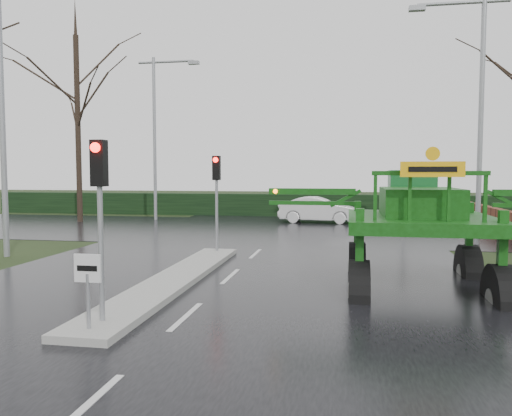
% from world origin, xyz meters
% --- Properties ---
extents(ground, '(140.00, 140.00, 0.00)m').
position_xyz_m(ground, '(0.00, 0.00, 0.00)').
color(ground, black).
rests_on(ground, ground).
extents(road_main, '(14.00, 80.00, 0.02)m').
position_xyz_m(road_main, '(0.00, 10.00, 0.00)').
color(road_main, black).
rests_on(road_main, ground).
extents(road_cross, '(80.00, 12.00, 0.02)m').
position_xyz_m(road_cross, '(0.00, 16.00, 0.01)').
color(road_cross, black).
rests_on(road_cross, ground).
extents(median_island, '(1.20, 10.00, 0.16)m').
position_xyz_m(median_island, '(-1.30, 3.00, 0.09)').
color(median_island, gray).
rests_on(median_island, ground).
extents(hedge_row, '(44.00, 0.90, 1.50)m').
position_xyz_m(hedge_row, '(0.00, 24.00, 0.75)').
color(hedge_row, black).
rests_on(hedge_row, ground).
extents(brick_wall, '(0.40, 20.00, 1.20)m').
position_xyz_m(brick_wall, '(10.50, 16.00, 0.60)').
color(brick_wall, '#592D1E').
rests_on(brick_wall, ground).
extents(keep_left_sign, '(0.50, 0.07, 1.35)m').
position_xyz_m(keep_left_sign, '(-1.30, -1.50, 1.06)').
color(keep_left_sign, gray).
rests_on(keep_left_sign, ground).
extents(traffic_signal_near, '(0.26, 0.33, 3.52)m').
position_xyz_m(traffic_signal_near, '(-1.30, -1.01, 2.59)').
color(traffic_signal_near, gray).
rests_on(traffic_signal_near, ground).
extents(traffic_signal_mid, '(0.26, 0.33, 3.52)m').
position_xyz_m(traffic_signal_mid, '(-1.30, 7.49, 2.59)').
color(traffic_signal_mid, gray).
rests_on(traffic_signal_mid, ground).
extents(traffic_signal_far, '(0.26, 0.33, 3.52)m').
position_xyz_m(traffic_signal_far, '(6.50, 20.01, 2.59)').
color(traffic_signal_far, gray).
rests_on(traffic_signal_far, ground).
extents(street_light_left_near, '(3.85, 0.30, 10.00)m').
position_xyz_m(street_light_left_near, '(-8.19, 6.00, 5.99)').
color(street_light_left_near, gray).
rests_on(street_light_left_near, ground).
extents(street_light_right, '(3.85, 0.30, 10.00)m').
position_xyz_m(street_light_right, '(8.19, 12.00, 5.99)').
color(street_light_right, gray).
rests_on(street_light_right, ground).
extents(street_light_left_far, '(3.85, 0.30, 10.00)m').
position_xyz_m(street_light_left_far, '(-8.19, 20.00, 5.99)').
color(street_light_left_far, gray).
rests_on(street_light_left_far, ground).
extents(tree_left_far, '(7.70, 7.70, 13.26)m').
position_xyz_m(tree_left_far, '(-12.50, 18.00, 7.15)').
color(tree_left_far, black).
rests_on(tree_left_far, ground).
extents(crop_sprayer, '(7.84, 4.91, 4.38)m').
position_xyz_m(crop_sprayer, '(3.50, 2.60, 2.07)').
color(crop_sprayer, black).
rests_on(crop_sprayer, ground).
extents(white_sedan, '(4.66, 1.87, 1.51)m').
position_xyz_m(white_sedan, '(1.63, 19.84, 0.00)').
color(white_sedan, silver).
rests_on(white_sedan, ground).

